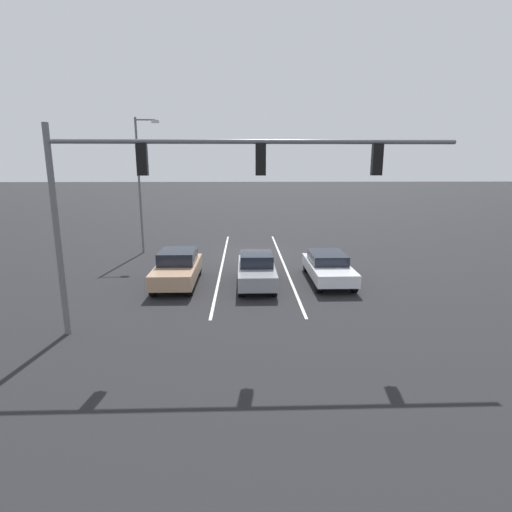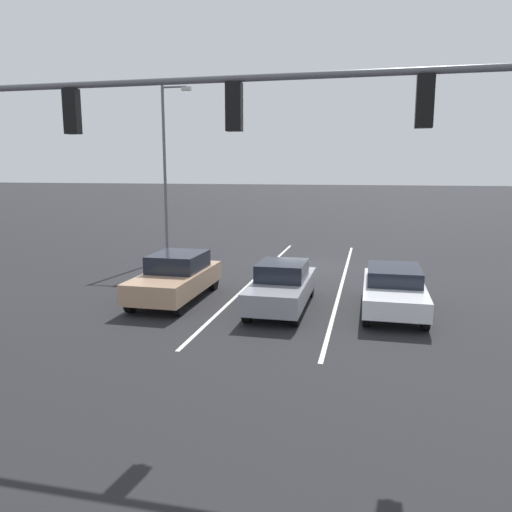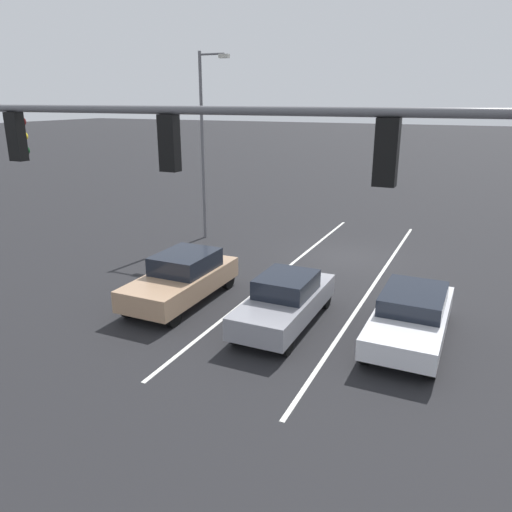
% 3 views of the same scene
% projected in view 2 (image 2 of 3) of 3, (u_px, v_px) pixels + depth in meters
% --- Properties ---
extents(ground_plane, '(240.00, 240.00, 0.00)m').
position_uv_depth(ground_plane, '(308.00, 266.00, 23.13)').
color(ground_plane, black).
extents(lane_stripe_left_divider, '(0.12, 17.66, 0.01)m').
position_uv_depth(lane_stripe_left_divider, '(343.00, 281.00, 20.02)').
color(lane_stripe_left_divider, silver).
rests_on(lane_stripe_left_divider, ground_plane).
extents(lane_stripe_center_divider, '(0.12, 17.66, 0.01)m').
position_uv_depth(lane_stripe_center_divider, '(257.00, 277.00, 20.81)').
color(lane_stripe_center_divider, silver).
rests_on(lane_stripe_center_divider, ground_plane).
extents(car_tan_rightlane_front, '(1.88, 4.57, 1.59)m').
position_uv_depth(car_tan_rightlane_front, '(176.00, 277.00, 17.13)').
color(car_tan_rightlane_front, tan).
rests_on(car_tan_rightlane_front, ground_plane).
extents(car_white_leftlane_front, '(1.86, 4.70, 1.36)m').
position_uv_depth(car_white_leftlane_front, '(394.00, 288.00, 15.82)').
color(car_white_leftlane_front, silver).
rests_on(car_white_leftlane_front, ground_plane).
extents(car_gray_midlane_front, '(1.70, 4.51, 1.51)m').
position_uv_depth(car_gray_midlane_front, '(282.00, 286.00, 16.06)').
color(car_gray_midlane_front, gray).
rests_on(car_gray_midlane_front, ground_plane).
extents(traffic_signal_gantry, '(12.65, 0.37, 6.78)m').
position_uv_depth(traffic_signal_gantry, '(131.00, 140.00, 10.63)').
color(traffic_signal_gantry, slate).
rests_on(traffic_signal_gantry, ground_plane).
extents(street_lamp_right_shoulder, '(1.50, 0.24, 8.40)m').
position_uv_depth(street_lamp_right_shoulder, '(167.00, 163.00, 24.07)').
color(street_lamp_right_shoulder, slate).
rests_on(street_lamp_right_shoulder, ground_plane).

